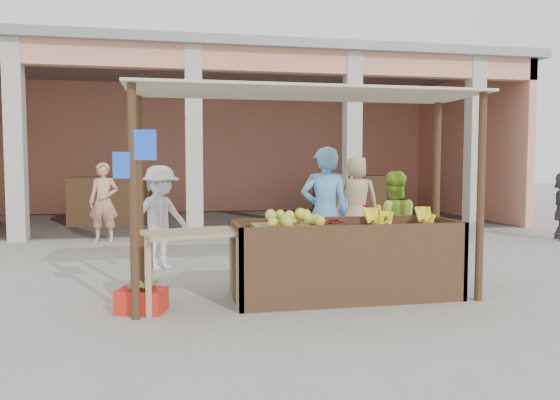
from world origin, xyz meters
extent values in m
plane|color=gray|center=(0.00, 0.00, 0.00)|extent=(60.00, 60.00, 0.00)
cube|color=#E58B77|center=(0.00, 11.40, 2.00)|extent=(14.00, 0.20, 4.00)
cube|color=#E58B77|center=(6.90, 8.50, 2.00)|extent=(0.20, 6.00, 4.00)
cube|color=#E58B77|center=(0.00, 5.65, 3.75)|extent=(14.00, 0.30, 0.50)
cube|color=gray|center=(0.00, 8.50, 4.10)|extent=(14.40, 6.40, 0.20)
cube|color=beige|center=(-4.50, 5.65, 2.00)|extent=(0.35, 0.35, 4.00)
cube|color=beige|center=(-1.00, 5.65, 2.00)|extent=(0.35, 0.35, 4.00)
cube|color=beige|center=(2.50, 5.65, 2.00)|extent=(0.35, 0.35, 4.00)
cube|color=beige|center=(5.50, 5.65, 2.00)|extent=(0.35, 0.35, 4.00)
cube|color=#472E1C|center=(-3.00, 8.50, 0.60)|extent=(2.00, 1.20, 1.20)
cube|color=#472E1C|center=(3.50, 8.50, 0.60)|extent=(2.00, 1.20, 1.20)
cube|color=#472E1C|center=(0.50, 0.00, 0.40)|extent=(2.60, 0.95, 0.80)
cylinder|color=#472E1C|center=(-1.85, -0.45, 1.18)|extent=(0.09, 0.09, 2.35)
cylinder|color=#472E1C|center=(1.95, -0.45, 1.18)|extent=(0.09, 0.09, 2.35)
cylinder|color=#472E1C|center=(-1.85, 0.60, 1.18)|extent=(0.09, 0.09, 2.35)
cylinder|color=#472E1C|center=(1.95, 0.60, 1.18)|extent=(0.09, 0.09, 2.35)
cube|color=beige|center=(0.05, 0.08, 2.37)|extent=(4.00, 1.35, 0.03)
cube|color=blue|center=(-1.73, -0.45, 1.75)|extent=(0.22, 0.08, 0.30)
cube|color=blue|center=(-1.95, -0.45, 1.55)|extent=(0.18, 0.07, 0.26)
cube|color=#957A4D|center=(-0.16, 0.00, 0.83)|extent=(0.81, 0.70, 0.06)
ellipsoid|color=yellow|center=(-0.16, 0.00, 0.94)|extent=(0.69, 0.60, 0.15)
ellipsoid|color=maroon|center=(0.38, 0.03, 0.88)|extent=(0.49, 0.40, 0.16)
cube|color=tan|center=(-1.26, -0.11, 0.81)|extent=(1.15, 0.89, 0.04)
cube|color=tan|center=(-1.72, -0.40, 0.40)|extent=(0.06, 0.06, 0.79)
cube|color=tan|center=(-0.79, -0.40, 0.40)|extent=(0.06, 0.06, 0.79)
cube|color=tan|center=(-1.72, 0.19, 0.40)|extent=(0.06, 0.06, 0.79)
cube|color=tan|center=(-0.79, 0.19, 0.40)|extent=(0.06, 0.06, 0.79)
cube|color=red|center=(-1.80, -0.20, 0.12)|extent=(0.56, 0.48, 0.25)
ellipsoid|color=maroon|center=(2.90, 5.33, 0.31)|extent=(0.45, 0.45, 0.61)
ellipsoid|color=maroon|center=(3.25, 5.38, 0.31)|extent=(0.45, 0.45, 0.61)
ellipsoid|color=maroon|center=(3.08, 5.64, 0.31)|extent=(0.45, 0.45, 0.61)
imported|color=#60ACF1|center=(0.55, 1.04, 0.95)|extent=(0.79, 0.64, 1.90)
imported|color=#A2CF35|center=(1.44, 0.83, 0.77)|extent=(0.82, 0.60, 1.53)
imported|color=#AA0F20|center=(1.39, 2.48, 0.44)|extent=(0.96, 1.79, 0.89)
imported|color=silver|center=(-1.65, 2.15, 0.83)|extent=(1.18, 1.02, 1.65)
imported|color=#9D8662|center=(2.15, 4.32, 0.94)|extent=(1.06, 0.87, 1.89)
imported|color=tan|center=(-2.80, 5.22, 0.82)|extent=(0.68, 0.56, 1.64)
camera|label=1|loc=(-1.48, -6.03, 1.58)|focal=35.00mm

